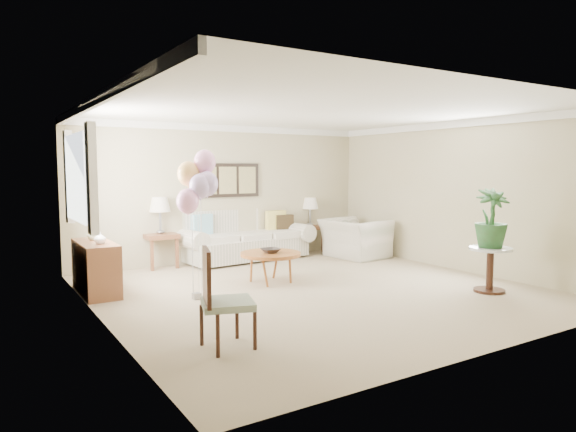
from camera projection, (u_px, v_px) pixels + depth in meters
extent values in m
plane|color=tan|center=(315.00, 290.00, 7.51)|extent=(6.00, 6.00, 0.00)
cube|color=#B8AF92|center=(227.00, 193.00, 9.93)|extent=(6.00, 0.04, 2.60)
cube|color=#B8AF92|center=(498.00, 219.00, 4.86)|extent=(6.00, 0.04, 2.60)
cube|color=#B8AF92|center=(99.00, 211.00, 5.81)|extent=(0.04, 6.00, 2.60)
cube|color=#B8AF92|center=(456.00, 196.00, 8.97)|extent=(0.04, 6.00, 2.60)
cube|color=white|center=(316.00, 111.00, 7.27)|extent=(6.00, 6.00, 0.02)
cube|color=white|center=(227.00, 128.00, 9.79)|extent=(6.00, 0.06, 0.12)
cube|color=white|center=(98.00, 100.00, 5.71)|extent=(0.06, 6.00, 0.12)
cube|color=white|center=(457.00, 124.00, 8.84)|extent=(0.06, 6.00, 0.12)
cube|color=white|center=(76.00, 178.00, 7.06)|extent=(0.04, 1.40, 1.20)
cube|color=white|center=(92.00, 179.00, 6.36)|extent=(0.10, 0.22, 1.40)
cube|color=white|center=(69.00, 177.00, 7.80)|extent=(0.10, 0.22, 1.40)
cube|color=black|center=(227.00, 180.00, 9.88)|extent=(1.35, 0.04, 0.65)
cube|color=#8C8C59|center=(207.00, 181.00, 9.64)|extent=(0.36, 0.02, 0.52)
cube|color=#8C8C59|center=(228.00, 180.00, 9.86)|extent=(0.36, 0.02, 0.52)
cube|color=#8C8C59|center=(247.00, 180.00, 10.08)|extent=(0.36, 0.02, 0.52)
cube|color=beige|center=(246.00, 248.00, 9.97)|extent=(2.47, 1.19, 0.39)
cube|color=beige|center=(237.00, 224.00, 10.24)|extent=(2.40, 0.46, 0.60)
cylinder|color=beige|center=(190.00, 239.00, 9.35)|extent=(0.44, 1.01, 0.35)
cylinder|color=beige|center=(295.00, 231.00, 10.55)|extent=(0.44, 1.01, 0.35)
cube|color=beige|center=(214.00, 238.00, 9.55)|extent=(0.72, 0.84, 0.13)
cube|color=beige|center=(247.00, 236.00, 9.91)|extent=(0.72, 0.84, 0.13)
cube|color=beige|center=(277.00, 234.00, 10.27)|extent=(0.72, 0.84, 0.13)
cube|color=#89CBE1|center=(202.00, 225.00, 9.59)|extent=(0.41, 0.13, 0.41)
cube|color=#E5D364|center=(276.00, 221.00, 10.44)|extent=(0.41, 0.13, 0.41)
cube|color=#322616|center=(285.00, 224.00, 10.47)|extent=(0.37, 0.11, 0.37)
cube|color=beige|center=(246.00, 259.00, 9.99)|extent=(2.17, 0.87, 0.04)
cube|color=brown|center=(161.00, 236.00, 9.17)|extent=(0.56, 0.51, 0.08)
cube|color=brown|center=(152.00, 256.00, 8.90)|extent=(0.05, 0.05, 0.53)
cube|color=brown|center=(177.00, 253.00, 9.14)|extent=(0.05, 0.05, 0.53)
cube|color=brown|center=(145.00, 252.00, 9.25)|extent=(0.05, 0.05, 0.53)
cube|color=brown|center=(169.00, 250.00, 9.49)|extent=(0.05, 0.05, 0.53)
cube|color=brown|center=(310.00, 227.00, 10.98)|extent=(0.51, 0.47, 0.07)
cube|color=brown|center=(307.00, 242.00, 10.74)|extent=(0.05, 0.05, 0.49)
cube|color=brown|center=(323.00, 241.00, 10.95)|extent=(0.05, 0.05, 0.49)
cube|color=brown|center=(297.00, 240.00, 11.05)|extent=(0.05, 0.05, 0.49)
cube|color=brown|center=(313.00, 239.00, 11.27)|extent=(0.05, 0.05, 0.49)
cylinder|color=gray|center=(160.00, 232.00, 9.16)|extent=(0.15, 0.15, 0.07)
cylinder|color=gray|center=(160.00, 221.00, 9.14)|extent=(0.04, 0.04, 0.33)
cone|color=silver|center=(160.00, 204.00, 9.12)|extent=(0.37, 0.37, 0.26)
cylinder|color=gray|center=(310.00, 224.00, 10.97)|extent=(0.14, 0.14, 0.06)
cylinder|color=gray|center=(310.00, 216.00, 10.95)|extent=(0.04, 0.04, 0.30)
cone|color=silver|center=(310.00, 203.00, 10.93)|extent=(0.34, 0.34, 0.24)
cylinder|color=#9E4826|center=(271.00, 254.00, 7.97)|extent=(0.94, 0.94, 0.05)
cylinder|color=#9E4826|center=(276.00, 265.00, 8.30)|extent=(0.04, 0.04, 0.42)
cylinder|color=#9E4826|center=(251.00, 268.00, 8.06)|extent=(0.04, 0.04, 0.42)
cylinder|color=#9E4826|center=(265.00, 273.00, 7.69)|extent=(0.04, 0.04, 0.42)
cylinder|color=#9E4826|center=(290.00, 270.00, 7.92)|extent=(0.04, 0.04, 0.42)
imported|color=#282320|center=(271.00, 251.00, 7.93)|extent=(0.29, 0.29, 0.07)
imported|color=beige|center=(355.00, 238.00, 10.26)|extent=(1.13, 1.27, 0.76)
cylinder|color=silver|center=(491.00, 249.00, 7.36)|extent=(0.60, 0.60, 0.04)
cylinder|color=#392018|center=(490.00, 271.00, 7.39)|extent=(0.10, 0.10, 0.60)
cylinder|color=#392018|center=(489.00, 291.00, 7.41)|extent=(0.44, 0.44, 0.01)
imported|color=#2A4924|center=(491.00, 218.00, 7.32)|extent=(0.63, 0.63, 0.85)
cube|color=#90A088|center=(228.00, 304.00, 5.07)|extent=(0.62, 0.62, 0.07)
cylinder|color=#392018|center=(218.00, 336.00, 4.82)|extent=(0.04, 0.04, 0.41)
cylinder|color=#392018|center=(255.00, 329.00, 5.03)|extent=(0.04, 0.04, 0.41)
cylinder|color=#392018|center=(202.00, 325.00, 5.15)|extent=(0.04, 0.04, 0.41)
cylinder|color=#392018|center=(237.00, 319.00, 5.36)|extent=(0.04, 0.04, 0.41)
cube|color=#392018|center=(207.00, 277.00, 4.93)|extent=(0.18, 0.46, 0.54)
cube|color=brown|center=(96.00, 268.00, 7.29)|extent=(0.45, 1.20, 0.74)
cube|color=#392018|center=(101.00, 271.00, 7.04)|extent=(0.46, 0.02, 0.70)
cube|color=#392018|center=(92.00, 264.00, 7.55)|extent=(0.46, 0.02, 0.70)
imported|color=white|center=(100.00, 238.00, 7.06)|extent=(0.18, 0.18, 0.17)
imported|color=#B4C2A1|center=(93.00, 234.00, 7.44)|extent=(0.22, 0.22, 0.18)
cube|color=gray|center=(197.00, 296.00, 7.00)|extent=(0.11, 0.11, 0.08)
ellipsoid|color=#FFA1DF|center=(188.00, 201.00, 6.76)|extent=(0.30, 0.30, 0.34)
cylinder|color=silver|center=(192.00, 254.00, 6.88)|extent=(0.01, 0.01, 1.09)
ellipsoid|color=#C2A4E7|center=(207.00, 184.00, 6.88)|extent=(0.30, 0.30, 0.34)
cylinder|color=silver|center=(202.00, 245.00, 6.94)|extent=(0.01, 0.01, 1.32)
ellipsoid|color=#FFBD61|center=(188.00, 174.00, 6.92)|extent=(0.30, 0.30, 0.34)
cylinder|color=silver|center=(193.00, 240.00, 6.96)|extent=(0.01, 0.01, 1.45)
ellipsoid|color=#FFA1DF|center=(205.00, 162.00, 6.99)|extent=(0.30, 0.30, 0.34)
cylinder|color=silver|center=(201.00, 234.00, 7.00)|extent=(0.01, 0.01, 1.61)
ellipsoid|color=#C2A4E7|center=(200.00, 186.00, 6.82)|extent=(0.30, 0.30, 0.34)
cylinder|color=silver|center=(198.00, 247.00, 6.91)|extent=(0.01, 0.01, 1.29)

